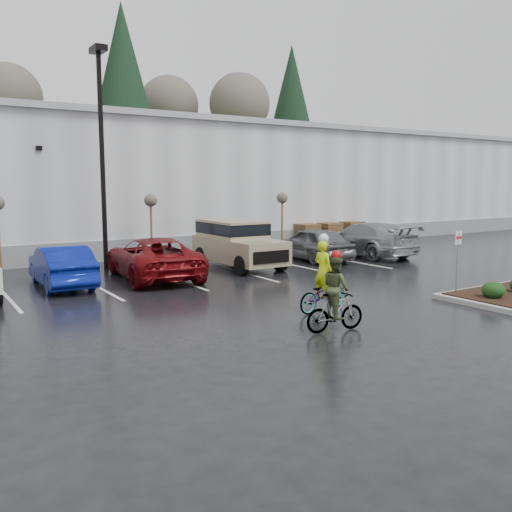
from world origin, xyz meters
TOP-DOWN VIEW (x-y plane):
  - ground at (0.00, 0.00)m, footprint 120.00×120.00m
  - warehouse at (0.00, 21.99)m, footprint 60.50×15.50m
  - wooded_ridge at (0.00, 45.00)m, footprint 80.00×25.00m
  - lamppost at (-4.00, 12.00)m, footprint 0.50×1.00m
  - sapling_mid at (-1.50, 13.00)m, footprint 0.60×0.60m
  - sapling_east at (6.00, 13.00)m, footprint 0.60×0.60m
  - pallet_stack_a at (8.50, 14.00)m, footprint 1.20×1.20m
  - pallet_stack_b at (10.20, 14.00)m, footprint 1.20×1.20m
  - pallet_stack_c at (12.00, 14.00)m, footprint 1.20×1.20m
  - shrub_a at (4.00, -1.00)m, footprint 0.70×0.70m
  - fire_lane_sign at (3.80, 0.20)m, footprint 0.30×0.05m
  - car_blue at (-6.54, 9.05)m, footprint 1.70×4.57m
  - car_red at (-3.11, 8.90)m, footprint 3.28×6.03m
  - suv_tan at (1.11, 9.42)m, footprint 2.20×5.10m
  - car_grey at (5.26, 9.42)m, footprint 2.08×4.78m
  - car_far_silver at (8.49, 9.20)m, footprint 2.52×5.95m
  - cyclist_hivis at (-1.10, 1.07)m, footprint 1.94×0.91m
  - cyclist_olive at (-2.25, -0.79)m, footprint 1.63×0.80m

SIDE VIEW (x-z plane):
  - ground at x=0.00m, z-range 0.00..0.00m
  - shrub_a at x=4.00m, z-range 0.15..0.67m
  - pallet_stack_a at x=8.50m, z-range 0.00..1.35m
  - pallet_stack_b at x=10.20m, z-range 0.00..1.35m
  - pallet_stack_c at x=12.00m, z-range 0.00..1.35m
  - cyclist_hivis at x=-1.10m, z-range -0.43..1.83m
  - car_blue at x=-6.54m, z-range 0.00..1.49m
  - cyclist_olive at x=-2.25m, z-range -0.26..1.79m
  - car_red at x=-3.11m, z-range 0.00..1.61m
  - car_grey at x=5.26m, z-range 0.00..1.61m
  - car_far_silver at x=8.49m, z-range 0.00..1.71m
  - suv_tan at x=1.11m, z-range 0.00..2.06m
  - fire_lane_sign at x=3.80m, z-range 0.31..2.51m
  - sapling_mid at x=-1.50m, z-range 1.13..4.33m
  - sapling_east at x=6.00m, z-range 1.13..4.33m
  - wooded_ridge at x=0.00m, z-range 0.00..6.00m
  - warehouse at x=0.00m, z-range 0.05..7.25m
  - lamppost at x=-4.00m, z-range 1.07..10.30m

